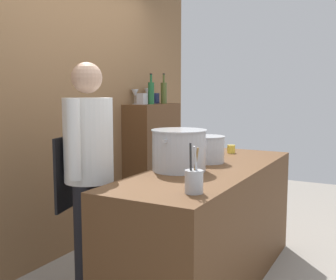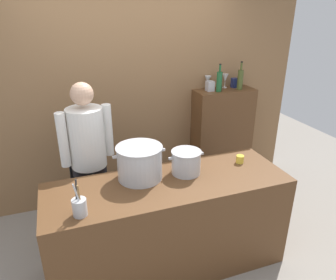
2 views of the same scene
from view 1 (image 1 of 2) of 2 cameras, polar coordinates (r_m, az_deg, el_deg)
The scene contains 14 objects.
brick_back_panel at distance 3.78m, azimuth -14.13°, elevation 7.14°, with size 4.40×0.10×3.00m, color olive.
prep_counter at distance 3.19m, azimuth 5.80°, elevation -11.81°, with size 2.09×0.70×0.90m, color brown.
bar_cabinet at distance 4.67m, azimuth -2.14°, elevation -3.09°, with size 0.76×0.32×1.32m, color brown.
chef at distance 2.90m, azimuth -11.02°, elevation -3.26°, with size 0.52×0.39×1.66m.
stockpot_large at distance 2.92m, azimuth 1.54°, elevation -1.42°, with size 0.45×0.40×0.29m.
stockpot_small at distance 3.27m, azimuth 5.59°, elevation -1.27°, with size 0.33×0.27×0.21m.
utensil_crock at distance 2.30m, azimuth 3.63°, elevation -5.66°, with size 0.10×0.10×0.28m.
butter_jar at distance 3.80m, azimuth 8.76°, elevation -1.24°, with size 0.07×0.07×0.07m, color yellow.
wine_bottle_green at distance 4.48m, azimuth -2.37°, elevation 6.59°, with size 0.07×0.07×0.33m.
wine_bottle_olive at distance 4.73m, azimuth -0.59°, elevation 6.63°, with size 0.07×0.07×0.34m.
wine_glass_tall at distance 4.50m, azimuth -4.61°, elevation 6.46°, with size 0.08×0.08×0.16m.
wine_glass_short at distance 4.69m, azimuth -2.87°, elevation 6.54°, with size 0.08×0.08×0.18m.
spice_tin_navy at distance 4.78m, azimuth -1.79°, elevation 5.81°, with size 0.07×0.07×0.12m, color navy.
spice_tin_silver at distance 4.43m, azimuth -3.63°, elevation 5.72°, with size 0.09×0.09×0.12m, color #B2B2B7.
Camera 1 is at (-2.79, -1.15, 1.47)m, focal length 43.91 mm.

